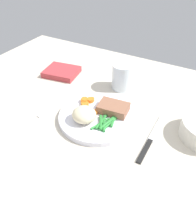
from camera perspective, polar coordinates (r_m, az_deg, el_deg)
dining_table at (r=71.02cm, az=-0.36°, el=-1.48°), size 120.00×90.00×2.00cm
dinner_plate at (r=68.66cm, az=0.00°, el=-1.17°), size 23.59×23.59×1.60cm
meat_portion at (r=68.84cm, az=3.83°, el=1.01°), size 9.48×7.11×2.46cm
mashed_potatoes at (r=64.83cm, az=-3.48°, el=-0.64°), size 6.98×6.72×4.38cm
carrot_slices at (r=72.45cm, az=-2.73°, el=2.55°), size 7.59×6.95×1.21cm
green_beans at (r=65.06cm, az=2.12°, el=-2.49°), size 5.55×9.86×0.87cm
fork at (r=76.44cm, az=-10.71°, el=2.22°), size 1.44×16.60×0.40cm
knife at (r=64.40cm, az=13.21°, el=-6.47°), size 1.70×20.50×0.64cm
water_glass at (r=81.74cm, az=6.01°, el=8.41°), size 7.29×7.29×9.11cm
napkin at (r=92.23cm, az=-9.10°, el=9.89°), size 14.13×12.49×2.16cm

